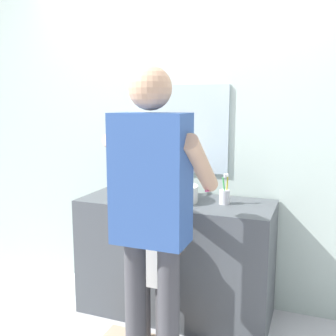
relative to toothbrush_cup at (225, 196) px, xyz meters
The scene contains 8 objects.
ground_plane 1.00m from the toothbrush_cup, 136.25° to the right, with size 14.00×14.00×0.00m, color silver.
back_wall 0.65m from the toothbrush_cup, 138.87° to the left, with size 4.40×0.10×2.70m.
vanity_cabinet 0.58m from the toothbrush_cup, behind, with size 1.34×0.54×0.83m, color #4C5156.
sink_basin 0.34m from the toothbrush_cup, behind, with size 0.32×0.32×0.11m.
faucet 0.37m from the toothbrush_cup, 155.46° to the left, with size 0.18×0.14×0.18m.
toothbrush_cup is the anchor object (origin of this frame).
child_toddler 0.66m from the toothbrush_cup, 128.49° to the right, with size 0.27×0.27×0.86m.
adult_parent 0.74m from the toothbrush_cup, 108.05° to the right, with size 0.52×0.55×1.68m.
Camera 1 is at (0.90, -2.18, 1.49)m, focal length 41.76 mm.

